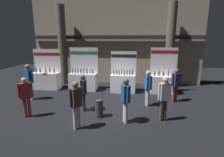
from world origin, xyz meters
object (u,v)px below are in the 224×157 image
trash_bin (99,108)px  visitor_0 (29,79)px  visitor_1 (26,94)px  visitor_3 (176,82)px  visitor_7 (164,96)px  visitor_4 (76,101)px  exhibitor_booth_0 (46,79)px  exhibitor_booth_3 (163,82)px  visitor_5 (83,89)px  exhibitor_booth_1 (83,80)px  exhibitor_booth_2 (123,82)px  visitor_6 (148,85)px  visitor_2 (126,97)px

trash_bin → visitor_0: bearing=158.7°
visitor_1 → visitor_3: size_ratio=0.98×
trash_bin → visitor_3: (3.36, 2.15, 0.64)m
visitor_7 → trash_bin: bearing=161.3°
visitor_4 → visitor_7: 3.19m
exhibitor_booth_0 → exhibitor_booth_3: size_ratio=0.95×
trash_bin → visitor_5: visitor_5 is taller
trash_bin → visitor_5: size_ratio=0.44×
exhibitor_booth_1 → exhibitor_booth_2: (2.40, -0.11, -0.02)m
visitor_3 → visitor_7: bearing=28.1°
visitor_6 → visitor_7: size_ratio=0.97×
trash_bin → exhibitor_booth_1: bearing=115.6°
exhibitor_booth_1 → visitor_0: 3.00m
exhibitor_booth_1 → visitor_1: exhibitor_booth_1 is taller
exhibitor_booth_1 → visitor_3: (5.04, -1.35, 0.37)m
visitor_4 → visitor_7: bearing=147.5°
visitor_0 → visitor_3: 7.25m
exhibitor_booth_2 → visitor_0: exhibitor_booth_2 is taller
exhibitor_booth_0 → visitor_5: 4.37m
visitor_3 → exhibitor_booth_1: bearing=-54.5°
visitor_4 → visitor_2: bearing=152.0°
exhibitor_booth_2 → visitor_3: bearing=-25.1°
exhibitor_booth_2 → trash_bin: exhibitor_booth_2 is taller
exhibitor_booth_1 → visitor_4: bearing=-76.2°
exhibitor_booth_0 → visitor_2: bearing=-36.8°
exhibitor_booth_2 → visitor_7: (1.74, -3.42, 0.39)m
exhibitor_booth_3 → visitor_6: 2.37m
visitor_1 → visitor_7: size_ratio=0.94×
trash_bin → visitor_6: size_ratio=0.43×
visitor_2 → visitor_6: bearing=-50.0°
visitor_1 → visitor_2: visitor_2 is taller
exhibitor_booth_3 → visitor_0: (-6.86, -2.02, 0.48)m
exhibitor_booth_3 → visitor_4: exhibitor_booth_3 is taller
visitor_5 → visitor_1: bearing=-85.3°
visitor_0 → visitor_2: (4.91, -1.84, -0.10)m
exhibitor_booth_3 → visitor_1: size_ratio=1.58×
exhibitor_booth_2 → exhibitor_booth_0: bearing=179.4°
exhibitor_booth_0 → visitor_3: bearing=-9.9°
visitor_1 → visitor_5: bearing=-10.1°
trash_bin → visitor_7: bearing=-0.6°
visitor_0 → visitor_2: 5.25m
trash_bin → visitor_2: 1.28m
visitor_5 → visitor_6: 2.88m
trash_bin → exhibitor_booth_2: bearing=78.0°
trash_bin → visitor_6: (1.97, 1.42, 0.62)m
visitor_6 → visitor_5: bearing=-93.9°
exhibitor_booth_2 → visitor_0: (-4.58, -1.89, 0.49)m
visitor_5 → visitor_2: bearing=45.7°
exhibitor_booth_2 → visitor_5: bearing=-117.5°
exhibitor_booth_0 → visitor_0: size_ratio=1.33×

